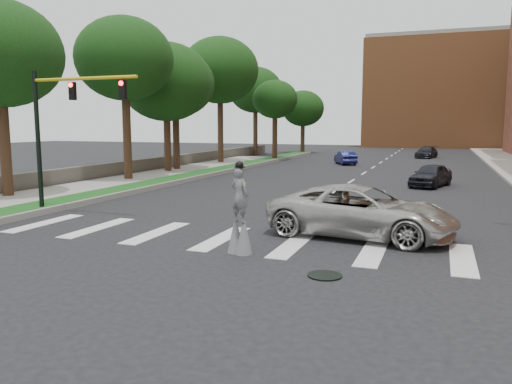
% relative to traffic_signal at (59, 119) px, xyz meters
% --- Properties ---
extents(ground_plane, '(160.00, 160.00, 0.00)m').
position_rel_traffic_signal_xyz_m(ground_plane, '(9.78, -3.00, -4.15)').
color(ground_plane, black).
rests_on(ground_plane, ground).
extents(grass_median, '(2.00, 60.00, 0.25)m').
position_rel_traffic_signal_xyz_m(grass_median, '(-1.72, 17.00, -4.03)').
color(grass_median, '#144818').
rests_on(grass_median, ground).
extents(median_curb, '(0.20, 60.00, 0.28)m').
position_rel_traffic_signal_xyz_m(median_curb, '(-0.67, 17.00, -4.01)').
color(median_curb, gray).
rests_on(median_curb, ground).
extents(sidewalk_left, '(4.00, 60.00, 0.18)m').
position_rel_traffic_signal_xyz_m(sidewalk_left, '(-4.72, 7.00, -4.06)').
color(sidewalk_left, gray).
rests_on(sidewalk_left, ground).
extents(stone_wall, '(0.50, 56.00, 1.10)m').
position_rel_traffic_signal_xyz_m(stone_wall, '(-7.22, 19.00, -3.60)').
color(stone_wall, '#504C45').
rests_on(stone_wall, ground).
extents(manhole, '(0.90, 0.90, 0.04)m').
position_rel_traffic_signal_xyz_m(manhole, '(12.78, -5.00, -4.13)').
color(manhole, black).
rests_on(manhole, ground).
extents(building_backdrop, '(26.00, 14.00, 18.00)m').
position_rel_traffic_signal_xyz_m(building_backdrop, '(15.78, 75.00, 4.85)').
color(building_backdrop, '#B36738').
rests_on(building_backdrop, ground).
extents(traffic_signal, '(5.30, 0.23, 6.20)m').
position_rel_traffic_signal_xyz_m(traffic_signal, '(0.00, 0.00, 0.00)').
color(traffic_signal, black).
rests_on(traffic_signal, ground).
extents(stilt_performer, '(0.83, 0.61, 2.83)m').
position_rel_traffic_signal_xyz_m(stilt_performer, '(9.83, -3.60, -3.06)').
color(stilt_performer, '#372216').
rests_on(stilt_performer, ground).
extents(suv_crossing, '(6.78, 3.77, 1.79)m').
position_rel_traffic_signal_xyz_m(suv_crossing, '(12.97, 0.00, -3.25)').
color(suv_crossing, '#B0ADA6').
rests_on(suv_crossing, ground).
extents(car_near, '(2.90, 4.57, 1.45)m').
position_rel_traffic_signal_xyz_m(car_near, '(14.97, 15.78, -3.43)').
color(car_near, black).
rests_on(car_near, ground).
extents(car_mid, '(2.94, 4.22, 1.32)m').
position_rel_traffic_signal_xyz_m(car_mid, '(6.75, 31.47, -3.49)').
color(car_mid, navy).
rests_on(car_mid, ground).
extents(car_far, '(2.74, 4.82, 1.32)m').
position_rel_traffic_signal_xyz_m(car_far, '(13.97, 44.05, -3.49)').
color(car_far, black).
rests_on(car_far, ground).
extents(tree_2, '(6.57, 6.57, 11.06)m').
position_rel_traffic_signal_xyz_m(tree_2, '(-4.73, 11.77, 4.08)').
color(tree_2, '#372216').
rests_on(tree_2, ground).
extents(tree_3, '(6.57, 6.57, 10.04)m').
position_rel_traffic_signal_xyz_m(tree_3, '(-5.43, 19.79, 3.07)').
color(tree_3, '#372216').
rests_on(tree_3, ground).
extents(tree_4, '(7.58, 7.58, 12.32)m').
position_rel_traffic_signal_xyz_m(tree_4, '(-5.05, 28.00, 4.92)').
color(tree_4, '#372216').
rests_on(tree_4, ground).
extents(tree_5, '(6.65, 6.65, 10.94)m').
position_rel_traffic_signal_xyz_m(tree_5, '(-6.40, 41.61, 3.92)').
color(tree_5, '#372216').
rests_on(tree_5, ground).
extents(tree_6, '(4.83, 4.83, 8.61)m').
position_rel_traffic_signal_xyz_m(tree_6, '(-1.41, 34.16, 2.33)').
color(tree_6, '#372216').
rests_on(tree_6, ground).
extents(tree_7, '(5.65, 5.65, 8.40)m').
position_rel_traffic_signal_xyz_m(tree_7, '(-2.16, 48.64, 1.82)').
color(tree_7, '#372216').
rests_on(tree_7, ground).
extents(tree_8, '(7.30, 7.30, 10.34)m').
position_rel_traffic_signal_xyz_m(tree_8, '(-5.21, 17.97, 3.06)').
color(tree_8, '#372216').
rests_on(tree_8, ground).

